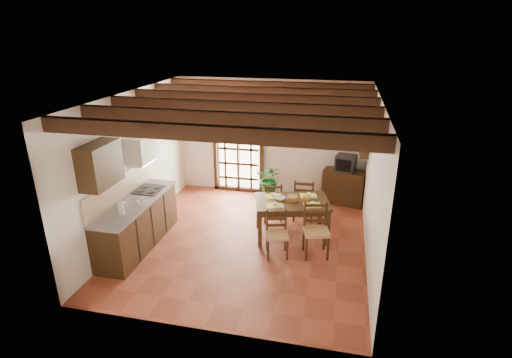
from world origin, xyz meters
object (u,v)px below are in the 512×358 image
(pendant_lamp, at_px, (295,133))
(chair_far_right, at_px, (304,207))
(kitchen_counter, at_px, (137,223))
(crt_tv, at_px, (346,163))
(chair_far_left, at_px, (271,208))
(chair_near_right, at_px, (316,240))
(potted_plant, at_px, (270,177))
(dining_table, at_px, (292,205))
(sideboard, at_px, (344,187))
(chair_near_left, at_px, (277,242))

(pendant_lamp, bearing_deg, chair_far_right, 77.21)
(kitchen_counter, xyz_separation_m, crt_tv, (3.75, 2.82, 0.52))
(chair_far_left, height_order, chair_far_right, chair_far_right)
(chair_near_right, distance_m, potted_plant, 2.59)
(potted_plant, bearing_deg, chair_far_right, -44.01)
(dining_table, bearing_deg, crt_tv, 47.26)
(kitchen_counter, distance_m, chair_near_right, 3.32)
(chair_near_right, distance_m, chair_far_right, 1.44)
(dining_table, xyz_separation_m, sideboard, (0.97, 1.83, -0.26))
(kitchen_counter, distance_m, crt_tv, 4.72)
(dining_table, xyz_separation_m, chair_near_right, (0.52, -0.61, -0.36))
(crt_tv, xyz_separation_m, pendant_lamp, (-0.97, -1.72, 1.08))
(chair_far_left, relative_size, crt_tv, 1.70)
(dining_table, relative_size, pendant_lamp, 1.88)
(chair_near_right, bearing_deg, crt_tv, 65.47)
(sideboard, bearing_deg, chair_far_right, -116.64)
(dining_table, bearing_deg, pendant_lamp, 75.36)
(chair_near_left, xyz_separation_m, pendant_lamp, (0.16, 0.88, 1.81))
(pendant_lamp, bearing_deg, kitchen_counter, -158.43)
(chair_near_left, relative_size, potted_plant, 0.46)
(sideboard, bearing_deg, crt_tv, -78.59)
(chair_far_right, relative_size, potted_plant, 0.51)
(chair_near_left, bearing_deg, pendant_lamp, 64.61)
(chair_far_right, bearing_deg, chair_far_left, 12.93)
(kitchen_counter, xyz_separation_m, dining_table, (2.77, 1.00, 0.19))
(dining_table, relative_size, chair_near_right, 1.63)
(kitchen_counter, height_order, chair_near_right, kitchen_counter)
(sideboard, bearing_deg, kitchen_counter, -131.57)
(chair_near_right, bearing_deg, chair_far_right, 90.79)
(potted_plant, bearing_deg, pendant_lamp, -64.48)
(chair_far_right, xyz_separation_m, potted_plant, (-0.89, 0.86, 0.27))
(sideboard, height_order, potted_plant, potted_plant)
(potted_plant, bearing_deg, chair_near_left, -76.58)
(chair_near_right, bearing_deg, chair_far_left, 116.64)
(kitchen_counter, height_order, potted_plant, potted_plant)
(kitchen_counter, relative_size, chair_far_left, 2.61)
(chair_near_left, height_order, chair_near_right, chair_near_right)
(kitchen_counter, height_order, dining_table, kitchen_counter)
(chair_near_left, xyz_separation_m, chair_near_right, (0.68, 0.18, 0.04))
(dining_table, xyz_separation_m, pendant_lamp, (0.00, 0.10, 1.41))
(chair_near_left, xyz_separation_m, sideboard, (1.13, 2.61, 0.13))
(chair_near_left, bearing_deg, dining_table, 63.35)
(dining_table, height_order, crt_tv, crt_tv)
(chair_far_left, distance_m, sideboard, 1.93)
(chair_far_left, relative_size, sideboard, 0.91)
(chair_near_right, xyz_separation_m, potted_plant, (-1.26, 2.25, 0.27))
(chair_far_left, distance_m, pendant_lamp, 1.95)
(dining_table, height_order, pendant_lamp, pendant_lamp)
(crt_tv, bearing_deg, kitchen_counter, -129.44)
(chair_far_right, distance_m, potted_plant, 1.27)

